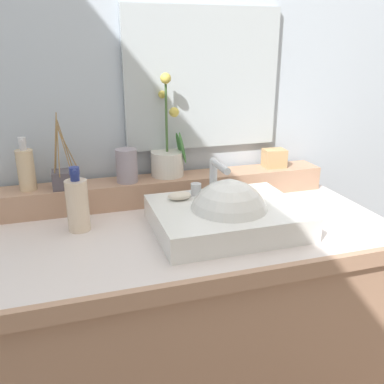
{
  "coord_description": "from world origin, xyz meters",
  "views": [
    {
      "loc": [
        -0.26,
        -1.06,
        1.34
      ],
      "look_at": [
        0.06,
        -0.01,
        0.96
      ],
      "focal_mm": 38.67,
      "sensor_mm": 36.0,
      "label": 1
    }
  ],
  "objects_px": {
    "potted_plant": "(168,157)",
    "lotion_bottle": "(78,204)",
    "soap_bar": "(180,196)",
    "tumbler_cup": "(127,166)",
    "reed_diffuser": "(63,178)",
    "sink_basin": "(227,218)",
    "soap_dispenser": "(26,168)",
    "trinket_box": "(274,158)"
  },
  "relations": [
    {
      "from": "potted_plant",
      "to": "lotion_bottle",
      "type": "xyz_separation_m",
      "value": [
        -0.31,
        -0.18,
        -0.07
      ]
    },
    {
      "from": "soap_bar",
      "to": "tumbler_cup",
      "type": "relative_size",
      "value": 0.65
    },
    {
      "from": "potted_plant",
      "to": "soap_bar",
      "type": "bearing_deg",
      "value": -94.9
    },
    {
      "from": "reed_diffuser",
      "to": "potted_plant",
      "type": "bearing_deg",
      "value": 5.61
    },
    {
      "from": "soap_bar",
      "to": "reed_diffuser",
      "type": "distance_m",
      "value": 0.37
    },
    {
      "from": "sink_basin",
      "to": "soap_dispenser",
      "type": "distance_m",
      "value": 0.62
    },
    {
      "from": "tumbler_cup",
      "to": "trinket_box",
      "type": "relative_size",
      "value": 1.4
    },
    {
      "from": "trinket_box",
      "to": "soap_dispenser",
      "type": "bearing_deg",
      "value": -175.42
    },
    {
      "from": "soap_dispenser",
      "to": "soap_bar",
      "type": "bearing_deg",
      "value": -24.03
    },
    {
      "from": "sink_basin",
      "to": "lotion_bottle",
      "type": "xyz_separation_m",
      "value": [
        -0.4,
        0.12,
        0.04
      ]
    },
    {
      "from": "soap_bar",
      "to": "potted_plant",
      "type": "xyz_separation_m",
      "value": [
        0.02,
        0.21,
        0.06
      ]
    },
    {
      "from": "soap_bar",
      "to": "potted_plant",
      "type": "bearing_deg",
      "value": 85.1
    },
    {
      "from": "soap_dispenser",
      "to": "sink_basin",
      "type": "bearing_deg",
      "value": -28.0
    },
    {
      "from": "sink_basin",
      "to": "trinket_box",
      "type": "bearing_deg",
      "value": 44.55
    },
    {
      "from": "sink_basin",
      "to": "soap_bar",
      "type": "bearing_deg",
      "value": 139.52
    },
    {
      "from": "potted_plant",
      "to": "reed_diffuser",
      "type": "xyz_separation_m",
      "value": [
        -0.34,
        -0.03,
        -0.03
      ]
    },
    {
      "from": "reed_diffuser",
      "to": "lotion_bottle",
      "type": "bearing_deg",
      "value": -77.3
    },
    {
      "from": "soap_dispenser",
      "to": "lotion_bottle",
      "type": "relative_size",
      "value": 0.87
    },
    {
      "from": "soap_bar",
      "to": "lotion_bottle",
      "type": "distance_m",
      "value": 0.29
    },
    {
      "from": "soap_bar",
      "to": "soap_dispenser",
      "type": "bearing_deg",
      "value": 155.97
    },
    {
      "from": "tumbler_cup",
      "to": "trinket_box",
      "type": "height_order",
      "value": "tumbler_cup"
    },
    {
      "from": "potted_plant",
      "to": "soap_dispenser",
      "type": "relative_size",
      "value": 2.08
    },
    {
      "from": "potted_plant",
      "to": "tumbler_cup",
      "type": "relative_size",
      "value": 3.13
    },
    {
      "from": "sink_basin",
      "to": "trinket_box",
      "type": "xyz_separation_m",
      "value": [
        0.3,
        0.29,
        0.08
      ]
    },
    {
      "from": "soap_bar",
      "to": "tumbler_cup",
      "type": "distance_m",
      "value": 0.22
    },
    {
      "from": "potted_plant",
      "to": "reed_diffuser",
      "type": "bearing_deg",
      "value": -174.39
    },
    {
      "from": "potted_plant",
      "to": "soap_dispenser",
      "type": "height_order",
      "value": "potted_plant"
    },
    {
      "from": "soap_dispenser",
      "to": "lotion_bottle",
      "type": "height_order",
      "value": "soap_dispenser"
    },
    {
      "from": "lotion_bottle",
      "to": "trinket_box",
      "type": "bearing_deg",
      "value": 13.49
    },
    {
      "from": "sink_basin",
      "to": "soap_dispenser",
      "type": "height_order",
      "value": "soap_dispenser"
    },
    {
      "from": "lotion_bottle",
      "to": "sink_basin",
      "type": "bearing_deg",
      "value": -17.15
    },
    {
      "from": "trinket_box",
      "to": "tumbler_cup",
      "type": "bearing_deg",
      "value": -173.9
    },
    {
      "from": "sink_basin",
      "to": "potted_plant",
      "type": "bearing_deg",
      "value": 107.56
    },
    {
      "from": "tumbler_cup",
      "to": "trinket_box",
      "type": "xyz_separation_m",
      "value": [
        0.53,
        0.02,
        -0.02
      ]
    },
    {
      "from": "trinket_box",
      "to": "reed_diffuser",
      "type": "bearing_deg",
      "value": -174.05
    },
    {
      "from": "sink_basin",
      "to": "lotion_bottle",
      "type": "distance_m",
      "value": 0.42
    },
    {
      "from": "sink_basin",
      "to": "potted_plant",
      "type": "relative_size",
      "value": 1.23
    },
    {
      "from": "soap_bar",
      "to": "potted_plant",
      "type": "distance_m",
      "value": 0.22
    },
    {
      "from": "soap_bar",
      "to": "soap_dispenser",
      "type": "relative_size",
      "value": 0.43
    },
    {
      "from": "trinket_box",
      "to": "lotion_bottle",
      "type": "distance_m",
      "value": 0.72
    },
    {
      "from": "sink_basin",
      "to": "tumbler_cup",
      "type": "relative_size",
      "value": 3.83
    },
    {
      "from": "soap_bar",
      "to": "trinket_box",
      "type": "relative_size",
      "value": 0.91
    }
  ]
}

